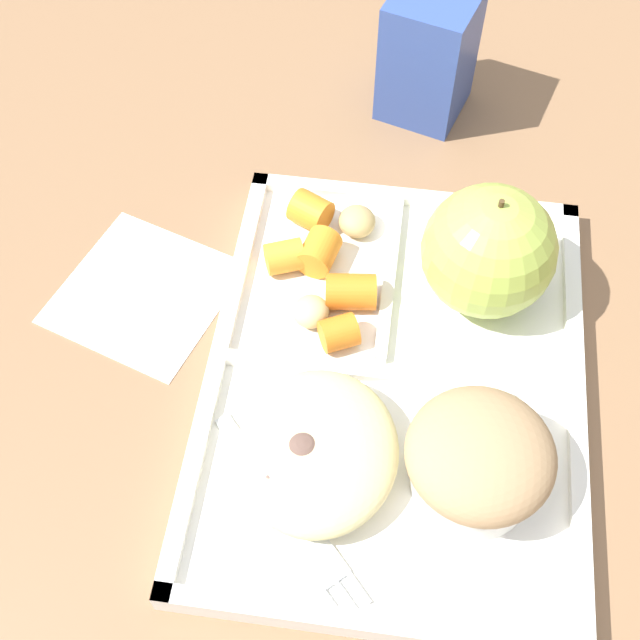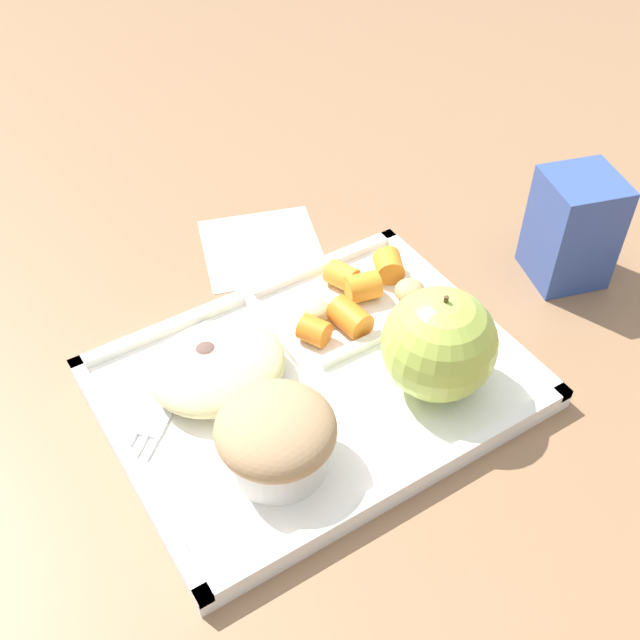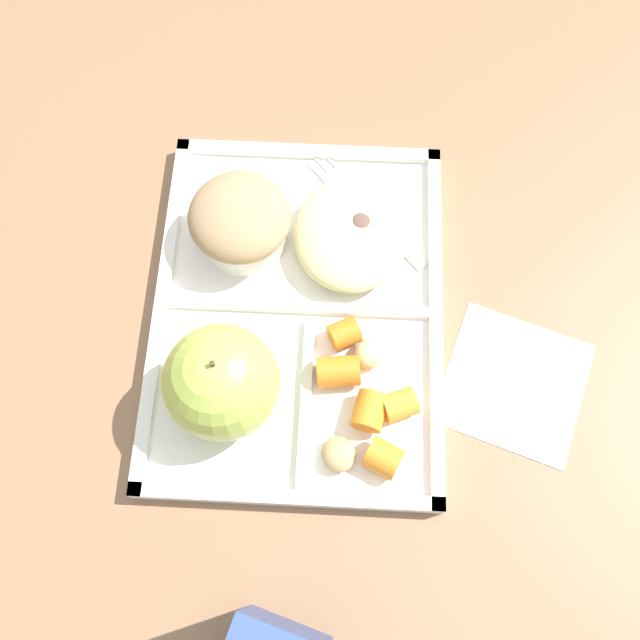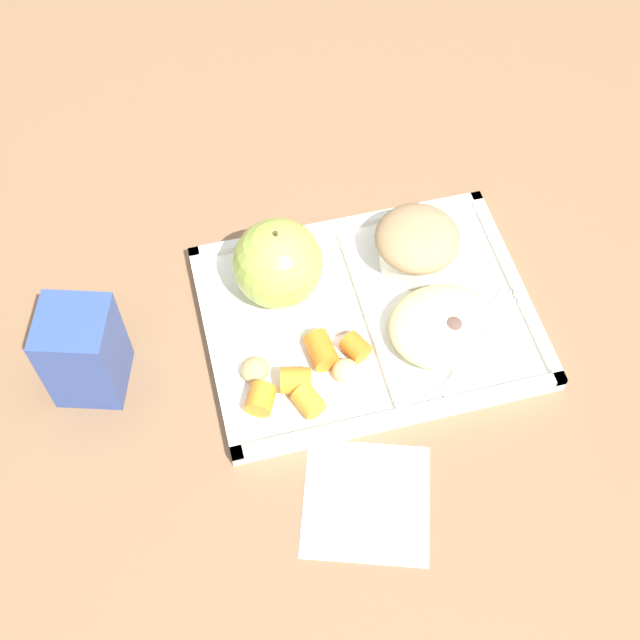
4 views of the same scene
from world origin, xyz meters
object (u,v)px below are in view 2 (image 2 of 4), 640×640
lunch_tray (316,385)px  green_apple (439,344)px  bran_muffin (276,437)px  milk_carton (572,228)px  plastic_fork (170,393)px

lunch_tray → green_apple: size_ratio=3.44×
green_apple → bran_muffin: bearing=-0.0°
lunch_tray → milk_carton: milk_carton is taller
green_apple → milk_carton: bearing=-165.0°
lunch_tray → green_apple: green_apple is taller
bran_muffin → milk_carton: bearing=-171.2°
plastic_fork → green_apple: bearing=150.8°
green_apple → bran_muffin: 0.14m
plastic_fork → milk_carton: milk_carton is taller
plastic_fork → milk_carton: (-0.38, 0.05, 0.04)m
green_apple → plastic_fork: (0.18, -0.10, -0.04)m
lunch_tray → green_apple: (-0.08, 0.05, 0.05)m
milk_carton → lunch_tray: bearing=17.1°
lunch_tray → bran_muffin: size_ratio=3.74×
green_apple → milk_carton: 0.20m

